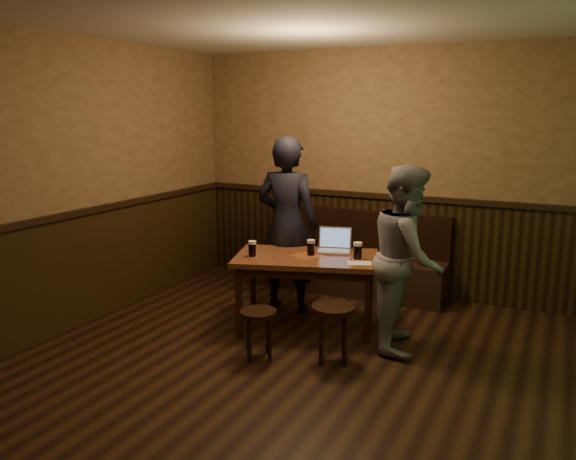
{
  "coord_description": "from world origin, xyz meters",
  "views": [
    {
      "loc": [
        1.76,
        -3.29,
        2.1
      ],
      "look_at": [
        -0.58,
        1.37,
        0.99
      ],
      "focal_mm": 35.0,
      "sensor_mm": 36.0,
      "label": 1
    }
  ],
  "objects_px": {
    "bench": "(352,266)",
    "pint_right": "(358,251)",
    "stool_left": "(258,320)",
    "person_suit": "(287,225)",
    "stool_right": "(333,317)",
    "pint_left": "(252,249)",
    "pint_mid": "(311,248)",
    "person_grey": "(408,257)",
    "pub_table": "(307,265)",
    "laptop": "(334,245)"
  },
  "relations": [
    {
      "from": "pint_left",
      "to": "person_grey",
      "type": "xyz_separation_m",
      "value": [
        1.43,
        0.27,
        0.02
      ]
    },
    {
      "from": "pint_left",
      "to": "pint_right",
      "type": "height_order",
      "value": "pint_right"
    },
    {
      "from": "bench",
      "to": "person_suit",
      "type": "height_order",
      "value": "person_suit"
    },
    {
      "from": "stool_left",
      "to": "bench",
      "type": "bearing_deg",
      "value": 87.99
    },
    {
      "from": "pint_mid",
      "to": "bench",
      "type": "bearing_deg",
      "value": 91.41
    },
    {
      "from": "stool_right",
      "to": "person_grey",
      "type": "height_order",
      "value": "person_grey"
    },
    {
      "from": "bench",
      "to": "stool_left",
      "type": "distance_m",
      "value": 2.1
    },
    {
      "from": "stool_left",
      "to": "stool_right",
      "type": "distance_m",
      "value": 0.64
    },
    {
      "from": "bench",
      "to": "stool_right",
      "type": "relative_size",
      "value": 4.45
    },
    {
      "from": "pint_right",
      "to": "person_grey",
      "type": "xyz_separation_m",
      "value": [
        0.5,
        -0.09,
        0.01
      ]
    },
    {
      "from": "pub_table",
      "to": "stool_right",
      "type": "relative_size",
      "value": 3.1
    },
    {
      "from": "stool_left",
      "to": "pint_left",
      "type": "bearing_deg",
      "value": 124.19
    },
    {
      "from": "pint_mid",
      "to": "laptop",
      "type": "xyz_separation_m",
      "value": [
        0.14,
        0.27,
        -0.02
      ]
    },
    {
      "from": "bench",
      "to": "laptop",
      "type": "distance_m",
      "value": 1.1
    },
    {
      "from": "stool_left",
      "to": "person_suit",
      "type": "xyz_separation_m",
      "value": [
        -0.33,
        1.21,
        0.59
      ]
    },
    {
      "from": "pint_right",
      "to": "person_grey",
      "type": "distance_m",
      "value": 0.5
    },
    {
      "from": "stool_right",
      "to": "pint_left",
      "type": "xyz_separation_m",
      "value": [
        -0.97,
        0.33,
        0.41
      ]
    },
    {
      "from": "pint_mid",
      "to": "laptop",
      "type": "height_order",
      "value": "laptop"
    },
    {
      "from": "pub_table",
      "to": "pint_mid",
      "type": "distance_m",
      "value": 0.18
    },
    {
      "from": "person_grey",
      "to": "pint_left",
      "type": "bearing_deg",
      "value": 88.84
    },
    {
      "from": "stool_left",
      "to": "person_grey",
      "type": "distance_m",
      "value": 1.42
    },
    {
      "from": "stool_left",
      "to": "pub_table",
      "type": "bearing_deg",
      "value": 84.85
    },
    {
      "from": "bench",
      "to": "pint_right",
      "type": "xyz_separation_m",
      "value": [
        0.48,
        -1.18,
        0.5
      ]
    },
    {
      "from": "person_grey",
      "to": "pint_mid",
      "type": "bearing_deg",
      "value": 76.7
    },
    {
      "from": "pint_right",
      "to": "laptop",
      "type": "distance_m",
      "value": 0.38
    },
    {
      "from": "pint_right",
      "to": "person_suit",
      "type": "height_order",
      "value": "person_suit"
    },
    {
      "from": "pint_right",
      "to": "laptop",
      "type": "relative_size",
      "value": 0.43
    },
    {
      "from": "pub_table",
      "to": "pint_left",
      "type": "height_order",
      "value": "pint_left"
    },
    {
      "from": "stool_right",
      "to": "bench",
      "type": "bearing_deg",
      "value": 105.61
    },
    {
      "from": "person_suit",
      "to": "person_grey",
      "type": "relative_size",
      "value": 1.12
    },
    {
      "from": "bench",
      "to": "stool_right",
      "type": "xyz_separation_m",
      "value": [
        0.52,
        -1.87,
        0.08
      ]
    },
    {
      "from": "stool_right",
      "to": "person_suit",
      "type": "relative_size",
      "value": 0.27
    },
    {
      "from": "bench",
      "to": "stool_right",
      "type": "bearing_deg",
      "value": -74.39
    },
    {
      "from": "stool_left",
      "to": "pint_mid",
      "type": "relative_size",
      "value": 2.72
    },
    {
      "from": "bench",
      "to": "pint_mid",
      "type": "relative_size",
      "value": 13.99
    },
    {
      "from": "laptop",
      "to": "person_grey",
      "type": "height_order",
      "value": "person_grey"
    },
    {
      "from": "pub_table",
      "to": "stool_right",
      "type": "bearing_deg",
      "value": -66.69
    },
    {
      "from": "pub_table",
      "to": "laptop",
      "type": "distance_m",
      "value": 0.38
    },
    {
      "from": "laptop",
      "to": "person_suit",
      "type": "height_order",
      "value": "person_suit"
    },
    {
      "from": "pub_table",
      "to": "stool_right",
      "type": "xyz_separation_m",
      "value": [
        0.52,
        -0.59,
        -0.24
      ]
    },
    {
      "from": "pub_table",
      "to": "person_suit",
      "type": "bearing_deg",
      "value": 117.81
    },
    {
      "from": "stool_right",
      "to": "pint_right",
      "type": "height_order",
      "value": "pint_right"
    },
    {
      "from": "stool_left",
      "to": "stool_right",
      "type": "xyz_separation_m",
      "value": [
        0.6,
        0.23,
        0.05
      ]
    },
    {
      "from": "person_suit",
      "to": "person_grey",
      "type": "xyz_separation_m",
      "value": [
        1.38,
        -0.38,
        -0.1
      ]
    },
    {
      "from": "stool_right",
      "to": "stool_left",
      "type": "bearing_deg",
      "value": -159.28
    },
    {
      "from": "bench",
      "to": "pint_right",
      "type": "height_order",
      "value": "bench"
    },
    {
      "from": "pub_table",
      "to": "stool_left",
      "type": "height_order",
      "value": "pub_table"
    },
    {
      "from": "pint_left",
      "to": "pint_right",
      "type": "bearing_deg",
      "value": 21.08
    },
    {
      "from": "bench",
      "to": "pint_left",
      "type": "relative_size",
      "value": 14.03
    },
    {
      "from": "stool_left",
      "to": "pint_left",
      "type": "height_order",
      "value": "pint_left"
    }
  ]
}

